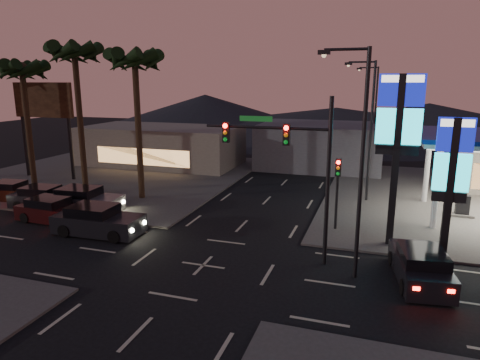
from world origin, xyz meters
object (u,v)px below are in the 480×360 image
(pylon_sign_tall, at_px, (399,127))
(traffic_signal_mast, at_px, (291,156))
(pylon_sign_short, at_px, (452,167))
(car_lane_a_mid, at_px, (52,211))
(car_lane_b_mid, at_px, (44,198))
(suv_station, at_px, (420,266))
(car_lane_a_front, at_px, (98,221))
(car_lane_b_front, at_px, (83,201))
(car_lane_b_rear, at_px, (12,192))

(pylon_sign_tall, relative_size, traffic_signal_mast, 1.12)
(pylon_sign_short, height_order, traffic_signal_mast, traffic_signal_mast)
(traffic_signal_mast, distance_m, car_lane_a_mid, 16.06)
(car_lane_b_mid, height_order, suv_station, suv_station)
(traffic_signal_mast, height_order, car_lane_a_front, traffic_signal_mast)
(car_lane_b_mid, bearing_deg, pylon_sign_short, -1.88)
(traffic_signal_mast, distance_m, suv_station, 7.50)
(pylon_sign_tall, height_order, car_lane_b_front, pylon_sign_tall)
(car_lane_b_rear, bearing_deg, car_lane_a_mid, -25.38)
(pylon_sign_short, xyz_separation_m, car_lane_b_rear, (-28.88, 1.63, -3.99))
(car_lane_b_front, bearing_deg, car_lane_b_rear, 174.06)
(car_lane_a_front, xyz_separation_m, suv_station, (17.19, -0.65, -0.06))
(traffic_signal_mast, xyz_separation_m, suv_station, (5.97, -0.53, -4.50))
(traffic_signal_mast, bearing_deg, pylon_sign_short, 19.13)
(car_lane_b_front, bearing_deg, pylon_sign_tall, 0.26)
(car_lane_a_mid, height_order, car_lane_b_mid, car_lane_b_mid)
(pylon_sign_short, bearing_deg, car_lane_b_mid, 178.12)
(car_lane_a_mid, height_order, car_lane_b_front, car_lane_b_front)
(pylon_sign_short, relative_size, car_lane_a_mid, 1.49)
(car_lane_a_front, xyz_separation_m, car_lane_b_rear, (-10.42, 4.02, -0.12))
(pylon_sign_tall, bearing_deg, pylon_sign_short, -21.80)
(suv_station, bearing_deg, car_lane_b_rear, 170.39)
(traffic_signal_mast, relative_size, car_lane_a_mid, 1.70)
(pylon_sign_short, bearing_deg, pylon_sign_tall, 158.20)
(car_lane_b_rear, bearing_deg, car_lane_b_front, -5.94)
(car_lane_a_front, height_order, suv_station, car_lane_a_front)
(pylon_sign_tall, relative_size, car_lane_b_front, 1.71)
(pylon_sign_short, distance_m, car_lane_b_mid, 25.53)
(pylon_sign_tall, bearing_deg, traffic_signal_mast, -143.48)
(car_lane_a_mid, bearing_deg, car_lane_a_front, -14.20)
(car_lane_a_mid, xyz_separation_m, car_lane_b_mid, (-2.60, 2.17, 0.01))
(car_lane_a_front, bearing_deg, car_lane_b_rear, 158.88)
(suv_station, bearing_deg, car_lane_b_mid, 170.81)
(car_lane_a_front, relative_size, car_lane_b_rear, 1.16)
(car_lane_b_front, relative_size, suv_station, 1.07)
(traffic_signal_mast, distance_m, car_lane_b_front, 15.80)
(car_lane_a_mid, bearing_deg, car_lane_b_rear, 154.62)
(car_lane_b_rear, bearing_deg, car_lane_a_front, -21.12)
(car_lane_a_front, relative_size, car_lane_b_mid, 1.09)
(traffic_signal_mast, height_order, car_lane_b_front, traffic_signal_mast)
(traffic_signal_mast, relative_size, car_lane_b_mid, 1.65)
(pylon_sign_tall, bearing_deg, car_lane_b_rear, 178.64)
(traffic_signal_mast, xyz_separation_m, car_lane_b_front, (-14.77, 3.42, -4.45))
(car_lane_a_front, xyz_separation_m, car_lane_b_front, (-3.55, 3.31, -0.01))
(pylon_sign_short, height_order, car_lane_b_mid, pylon_sign_short)
(car_lane_b_front, xyz_separation_m, suv_station, (20.74, -3.96, -0.06))
(car_lane_b_front, height_order, car_lane_b_mid, car_lane_b_front)
(car_lane_b_front, bearing_deg, suv_station, -10.80)
(traffic_signal_mast, xyz_separation_m, car_lane_a_front, (-11.22, 0.12, -4.44))
(car_lane_b_mid, bearing_deg, pylon_sign_tall, 0.44)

